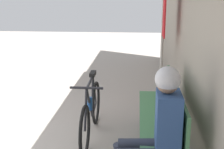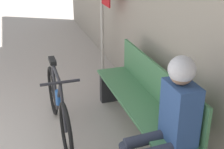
# 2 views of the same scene
# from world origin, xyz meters

# --- Properties ---
(storefront_wall) EXTENTS (12.00, 0.56, 3.20)m
(storefront_wall) POSITION_xyz_m (0.00, 3.02, 1.66)
(storefront_wall) COLOR #9E9384
(storefront_wall) RESTS_ON ground_plane
(park_bench_near) EXTENTS (1.97, 0.42, 0.87)m
(park_bench_near) POSITION_xyz_m (-0.26, 2.62, 0.43)
(park_bench_near) COLOR #477F51
(park_bench_near) RESTS_ON ground_plane
(bicycle) EXTENTS (1.62, 0.40, 0.86)m
(bicycle) POSITION_xyz_m (-0.62, 1.71, 0.36)
(bicycle) COLOR black
(bicycle) RESTS_ON ground_plane
(person_seated) EXTENTS (0.34, 0.62, 1.27)m
(person_seated) POSITION_xyz_m (0.52, 2.50, 0.73)
(person_seated) COLOR #2D3342
(person_seated) RESTS_ON ground_plane
(banner_pole) EXTENTS (0.45, 0.05, 2.28)m
(banner_pole) POSITION_xyz_m (-2.17, 2.73, 1.49)
(banner_pole) COLOR #B7B2A8
(banner_pole) RESTS_ON ground_plane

